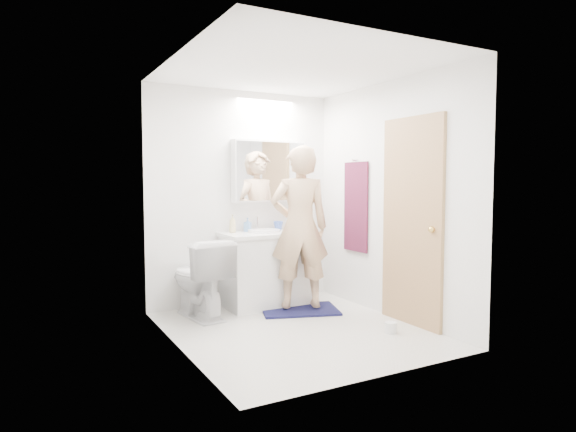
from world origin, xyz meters
TOP-DOWN VIEW (x-y plane):
  - floor at (0.00, 0.00)m, footprint 2.50×2.50m
  - ceiling at (0.00, 0.00)m, footprint 2.50×2.50m
  - wall_back at (0.00, 1.25)m, footprint 2.50×0.00m
  - wall_front at (0.00, -1.25)m, footprint 2.50×0.00m
  - wall_left at (-1.10, 0.00)m, footprint 0.00×2.50m
  - wall_right at (1.10, 0.00)m, footprint 0.00×2.50m
  - vanity_cabinet at (0.15, 0.96)m, footprint 0.90×0.55m
  - countertop at (0.15, 0.96)m, footprint 0.95×0.58m
  - sink_basin at (0.15, 0.99)m, footprint 0.36×0.36m
  - faucet at (0.15, 1.19)m, footprint 0.02×0.02m
  - medicine_cabinet at (0.30, 1.18)m, footprint 0.88×0.14m
  - mirror_panel at (0.30, 1.10)m, footprint 0.84×0.01m
  - toilet at (-0.65, 0.85)m, footprint 0.55×0.85m
  - bath_rug at (0.37, 0.58)m, footprint 0.93×0.78m
  - person at (0.37, 0.58)m, footprint 0.72×0.59m
  - door at (1.08, -0.35)m, footprint 0.04×0.80m
  - door_knob at (1.04, -0.65)m, footprint 0.06×0.06m
  - towel at (1.08, 0.55)m, footprint 0.02×0.42m
  - towel_hook at (1.07, 0.55)m, footprint 0.07×0.02m
  - soap_bottle_a at (-0.17, 1.11)m, footprint 0.08×0.08m
  - soap_bottle_b at (0.02, 1.15)m, footprint 0.10×0.10m
  - toothbrush_cup at (0.40, 1.12)m, footprint 0.15×0.15m
  - toilet_paper_roll at (0.72, -0.49)m, footprint 0.11×0.11m

SIDE VIEW (x-z plane):
  - floor at x=0.00m, z-range 0.00..0.00m
  - bath_rug at x=0.37m, z-range 0.00..0.02m
  - toilet_paper_roll at x=0.72m, z-range 0.00..0.10m
  - vanity_cabinet at x=0.15m, z-range 0.00..0.78m
  - toilet at x=-0.65m, z-range 0.00..0.81m
  - countertop at x=0.15m, z-range 0.78..0.82m
  - sink_basin at x=0.15m, z-range 0.82..0.85m
  - toothbrush_cup at x=0.40m, z-range 0.82..0.92m
  - soap_bottle_b at x=0.02m, z-range 0.82..0.98m
  - faucet at x=0.15m, z-range 0.82..0.98m
  - person at x=0.37m, z-range 0.05..1.76m
  - soap_bottle_a at x=-0.17m, z-range 0.82..1.02m
  - door_knob at x=1.04m, z-range 0.92..0.98m
  - door at x=1.08m, z-range 0.00..2.00m
  - towel at x=1.08m, z-range 0.60..1.60m
  - wall_back at x=0.00m, z-range -0.05..2.45m
  - wall_front at x=0.00m, z-range -0.05..2.45m
  - wall_left at x=-1.10m, z-range -0.05..2.45m
  - wall_right at x=1.10m, z-range -0.05..2.45m
  - medicine_cabinet at x=0.30m, z-range 1.15..1.85m
  - mirror_panel at x=0.30m, z-range 1.17..1.83m
  - towel_hook at x=1.07m, z-range 1.61..1.63m
  - ceiling at x=0.00m, z-range 2.40..2.40m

